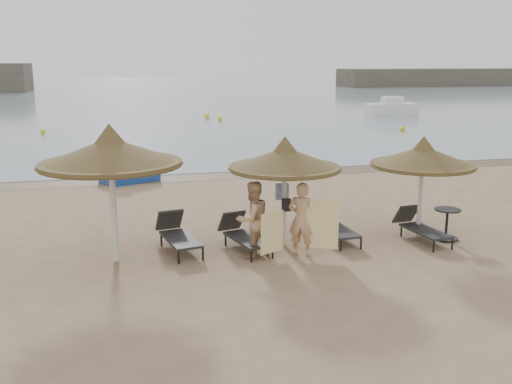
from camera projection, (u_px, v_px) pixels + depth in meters
ground at (288, 256)px, 12.82m from camera, size 160.00×160.00×0.00m
sea at (135, 89)px, 88.41m from camera, size 200.00×140.00×0.03m
wet_sand_strip at (214, 176)px, 21.70m from camera, size 200.00×1.60×0.01m
palapa_left at (110, 153)px, 11.96m from camera, size 3.04×3.04×3.01m
palapa_center at (285, 159)px, 13.09m from camera, size 2.63×2.63×2.61m
palapa_right at (423, 157)px, 13.81m from camera, size 2.54×2.54×2.52m
lounger_far_left at (177, 234)px, 13.21m from camera, size 0.93×1.92×0.82m
lounger_near_left at (243, 234)px, 13.24m from camera, size 0.98×1.85×0.79m
lounger_near_right at (334, 225)px, 13.98m from camera, size 0.65×1.74×0.77m
lounger_far_right at (419, 226)px, 13.90m from camera, size 0.74×1.77×0.77m
side_table at (447, 225)px, 13.92m from camera, size 0.64×0.64×0.77m
person_left at (253, 213)px, 12.56m from camera, size 1.07×0.90×1.99m
person_right at (302, 213)px, 12.64m from camera, size 1.07×0.97×1.95m
towel_left at (272, 232)px, 12.39m from camera, size 0.60×0.31×0.92m
towel_right at (320, 224)px, 12.54m from camera, size 0.72×0.39×1.12m
bag_patterned at (282, 192)px, 13.45m from camera, size 0.31×0.11×0.39m
bag_dark at (286, 205)px, 13.18m from camera, size 0.22×0.11×0.30m
pedal_boat at (129, 173)px, 20.61m from camera, size 2.20×1.78×0.89m
buoy_left at (43, 131)px, 34.14m from camera, size 0.33×0.33×0.33m
buoy_mid at (220, 118)px, 41.81m from camera, size 0.36×0.36×0.36m
buoy_right at (402, 128)px, 35.62m from camera, size 0.35×0.35×0.35m
buoy_extra at (207, 116)px, 43.52m from camera, size 0.41×0.41×0.41m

